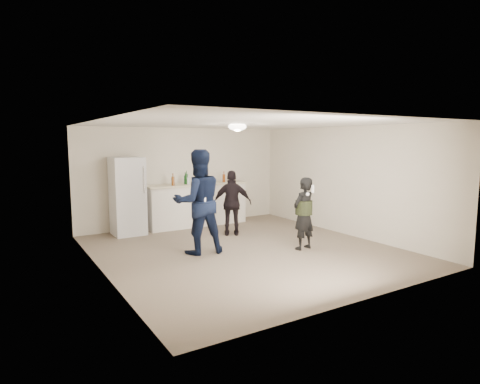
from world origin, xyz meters
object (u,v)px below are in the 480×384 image
counter (197,205)px  woman (304,214)px  fridge (128,196)px  spectator (232,203)px  shaker (173,182)px  man (198,202)px

counter → woman: 3.32m
fridge → woman: bearing=-50.1°
counter → spectator: size_ratio=1.73×
fridge → shaker: (1.13, 0.03, 0.28)m
shaker → man: man is taller
fridge → woman: fridge is taller
shaker → man: 2.36m
woman → shaker: bearing=-74.3°
counter → fridge: bearing=-177.8°
counter → woman: size_ratio=1.79×
shaker → woman: (1.49, -3.17, -0.45)m
shaker → spectator: 1.69m
fridge → spectator: (2.02, -1.35, -0.15)m
man → spectator: bearing=-135.9°
shaker → spectator: spectator is taller
counter → fridge: size_ratio=1.44×
fridge → woman: (2.63, -3.14, -0.17)m
woman → spectator: spectator is taller
man → fridge: bearing=-64.5°
fridge → man: 2.40m
spectator → counter: bearing=-51.5°
shaker → man: (-0.42, -2.32, -0.17)m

